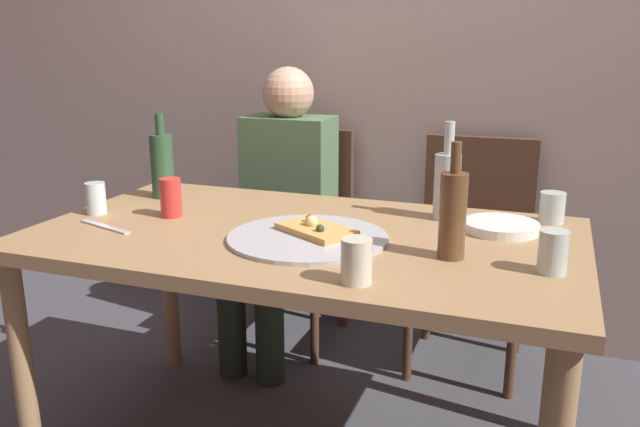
% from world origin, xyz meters
% --- Properties ---
extents(back_wall, '(6.00, 0.10, 2.60)m').
position_xyz_m(back_wall, '(0.00, 1.08, 1.30)').
color(back_wall, gray).
rests_on(back_wall, ground_plane).
extents(dining_table, '(1.56, 0.88, 0.74)m').
position_xyz_m(dining_table, '(0.00, 0.00, 0.66)').
color(dining_table, '#99754C').
rests_on(dining_table, ground_plane).
extents(pizza_tray, '(0.45, 0.45, 0.01)m').
position_xyz_m(pizza_tray, '(0.04, -0.07, 0.74)').
color(pizza_tray, '#ADADB2').
rests_on(pizza_tray, dining_table).
extents(pizza_slice_last, '(0.26, 0.22, 0.05)m').
position_xyz_m(pizza_slice_last, '(0.05, -0.03, 0.76)').
color(pizza_slice_last, tan).
rests_on(pizza_slice_last, pizza_tray).
extents(wine_bottle, '(0.07, 0.07, 0.30)m').
position_xyz_m(wine_bottle, '(0.44, -0.08, 0.85)').
color(wine_bottle, brown).
rests_on(wine_bottle, dining_table).
extents(beer_bottle, '(0.08, 0.08, 0.29)m').
position_xyz_m(beer_bottle, '(-0.62, 0.23, 0.85)').
color(beer_bottle, '#2D5133').
rests_on(beer_bottle, dining_table).
extents(water_bottle, '(0.08, 0.08, 0.30)m').
position_xyz_m(water_bottle, '(0.36, 0.28, 0.85)').
color(water_bottle, '#B2BCC1').
rests_on(water_bottle, dining_table).
extents(tumbler_near, '(0.06, 0.06, 0.10)m').
position_xyz_m(tumbler_near, '(-0.69, -0.04, 0.79)').
color(tumbler_near, silver).
rests_on(tumbler_near, dining_table).
extents(tumbler_far, '(0.07, 0.07, 0.11)m').
position_xyz_m(tumbler_far, '(0.68, -0.11, 0.79)').
color(tumbler_far, '#B7C6BC').
rests_on(tumbler_far, dining_table).
extents(wine_glass, '(0.07, 0.07, 0.11)m').
position_xyz_m(wine_glass, '(0.26, -0.33, 0.79)').
color(wine_glass, beige).
rests_on(wine_glass, dining_table).
extents(short_glass, '(0.08, 0.08, 0.09)m').
position_xyz_m(short_glass, '(0.67, 0.35, 0.78)').
color(short_glass, '#B7C6BC').
rests_on(short_glass, dining_table).
extents(soda_can, '(0.07, 0.07, 0.12)m').
position_xyz_m(soda_can, '(-0.45, 0.01, 0.80)').
color(soda_can, red).
rests_on(soda_can, dining_table).
extents(plate_stack, '(0.22, 0.22, 0.03)m').
position_xyz_m(plate_stack, '(0.53, 0.20, 0.75)').
color(plate_stack, white).
rests_on(plate_stack, dining_table).
extents(table_knife, '(0.22, 0.09, 0.01)m').
position_xyz_m(table_knife, '(-0.57, -0.16, 0.74)').
color(table_knife, '#B7B7BC').
rests_on(table_knife, dining_table).
extents(chair_left, '(0.44, 0.44, 0.90)m').
position_xyz_m(chair_left, '(-0.37, 0.84, 0.51)').
color(chair_left, '#472D1E').
rests_on(chair_left, ground_plane).
extents(chair_right, '(0.44, 0.44, 0.90)m').
position_xyz_m(chair_right, '(0.39, 0.84, 0.51)').
color(chair_right, '#472D1E').
rests_on(chair_right, ground_plane).
extents(guest_in_sweater, '(0.36, 0.56, 1.17)m').
position_xyz_m(guest_in_sweater, '(-0.37, 0.69, 0.64)').
color(guest_in_sweater, '#4C6B47').
rests_on(guest_in_sweater, ground_plane).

